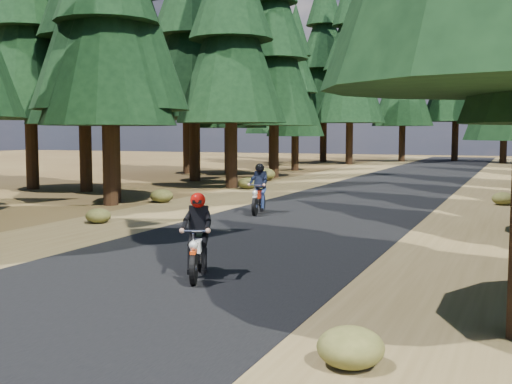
{
  "coord_description": "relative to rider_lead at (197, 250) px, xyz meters",
  "views": [
    {
      "loc": [
        5.53,
        -11.72,
        2.43
      ],
      "look_at": [
        0.0,
        1.5,
        1.1
      ],
      "focal_mm": 45.0,
      "sensor_mm": 36.0,
      "label": 1
    }
  ],
  "objects": [
    {
      "name": "ground",
      "position": [
        -0.56,
        2.38,
        -0.48
      ],
      "size": [
        120.0,
        120.0,
        0.0
      ],
      "primitive_type": "plane",
      "color": "#453018",
      "rests_on": "ground"
    },
    {
      "name": "road",
      "position": [
        -0.56,
        7.38,
        -0.47
      ],
      "size": [
        6.0,
        100.0,
        0.01
      ],
      "primitive_type": "cube",
      "color": "black",
      "rests_on": "ground"
    },
    {
      "name": "shoulder_l",
      "position": [
        -5.16,
        7.38,
        -0.48
      ],
      "size": [
        3.2,
        100.0,
        0.01
      ],
      "primitive_type": "cube",
      "color": "brown",
      "rests_on": "ground"
    },
    {
      "name": "shoulder_r",
      "position": [
        4.04,
        7.38,
        -0.48
      ],
      "size": [
        3.2,
        100.0,
        0.01
      ],
      "primitive_type": "cube",
      "color": "brown",
      "rests_on": "ground"
    },
    {
      "name": "pine_forest",
      "position": [
        -0.58,
        23.42,
        7.41
      ],
      "size": [
        34.59,
        55.08,
        16.32
      ],
      "color": "black",
      "rests_on": "ground"
    },
    {
      "name": "understory_shrubs",
      "position": [
        0.15,
        10.28,
        -0.22
      ],
      "size": [
        14.03,
        31.21,
        0.64
      ],
      "color": "#474C1E",
      "rests_on": "ground"
    },
    {
      "name": "rider_lead",
      "position": [
        0.0,
        0.0,
        0.0
      ],
      "size": [
        1.02,
        1.65,
        1.42
      ],
      "rotation": [
        0.0,
        0.0,
        3.51
      ],
      "color": "silver",
      "rests_on": "road"
    },
    {
      "name": "rider_follow",
      "position": [
        -2.31,
        8.28,
        0.03
      ],
      "size": [
        0.81,
        1.75,
        1.5
      ],
      "rotation": [
        0.0,
        0.0,
        3.33
      ],
      "color": "maroon",
      "rests_on": "road"
    }
  ]
}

